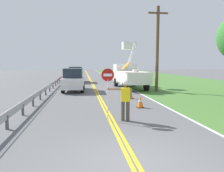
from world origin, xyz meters
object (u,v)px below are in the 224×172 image
(stop_sign_paddle, at_px, (108,83))
(traffic_cone_mid, at_px, (131,94))
(oncoming_suv_nearest, at_px, (74,80))
(flagger_worker, at_px, (125,98))
(traffic_cone_lead, at_px, (140,102))
(utility_bucket_truck, at_px, (129,75))
(utility_pole_near, at_px, (157,47))
(oncoming_suv_second, at_px, (76,74))

(stop_sign_paddle, bearing_deg, traffic_cone_mid, 67.80)
(traffic_cone_mid, bearing_deg, oncoming_suv_nearest, 130.11)
(flagger_worker, height_order, stop_sign_paddle, stop_sign_paddle)
(oncoming_suv_nearest, distance_m, traffic_cone_lead, 9.24)
(utility_bucket_truck, height_order, oncoming_suv_nearest, utility_bucket_truck)
(stop_sign_paddle, distance_m, traffic_cone_lead, 3.68)
(oncoming_suv_nearest, height_order, traffic_cone_mid, oncoming_suv_nearest)
(flagger_worker, distance_m, stop_sign_paddle, 1.02)
(flagger_worker, bearing_deg, utility_bucket_truck, 76.85)
(flagger_worker, xyz_separation_m, oncoming_suv_nearest, (-2.63, 10.95, 0.01))
(flagger_worker, relative_size, oncoming_suv_nearest, 0.39)
(utility_pole_near, bearing_deg, oncoming_suv_second, 125.76)
(flagger_worker, xyz_separation_m, oncoming_suv_second, (-2.69, 20.18, 0.01))
(stop_sign_paddle, xyz_separation_m, oncoming_suv_second, (-1.92, 20.08, -0.65))
(traffic_cone_lead, relative_size, traffic_cone_mid, 1.00)
(flagger_worker, distance_m, utility_pole_near, 11.21)
(oncoming_suv_nearest, relative_size, oncoming_suv_second, 1.01)
(traffic_cone_mid, bearing_deg, stop_sign_paddle, -112.20)
(utility_pole_near, height_order, traffic_cone_lead, utility_pole_near)
(flagger_worker, bearing_deg, utility_pole_near, 63.05)
(utility_bucket_truck, xyz_separation_m, traffic_cone_lead, (-1.52, -10.04, -1.06))
(utility_bucket_truck, xyz_separation_m, utility_pole_near, (1.93, -3.09, 2.59))
(flagger_worker, height_order, oncoming_suv_nearest, oncoming_suv_nearest)
(oncoming_suv_second, height_order, utility_pole_near, utility_pole_near)
(stop_sign_paddle, bearing_deg, utility_bucket_truck, 73.51)
(traffic_cone_lead, height_order, traffic_cone_mid, same)
(stop_sign_paddle, bearing_deg, utility_pole_near, 59.29)
(utility_pole_near, bearing_deg, flagger_worker, -116.95)
(flagger_worker, height_order, utility_pole_near, utility_pole_near)
(traffic_cone_mid, bearing_deg, utility_bucket_truck, 78.67)
(utility_bucket_truck, xyz_separation_m, oncoming_suv_second, (-5.66, 7.45, -0.33))
(oncoming_suv_second, relative_size, traffic_cone_mid, 6.60)
(traffic_cone_mid, bearing_deg, traffic_cone_lead, -92.73)
(flagger_worker, relative_size, traffic_cone_lead, 2.61)
(stop_sign_paddle, xyz_separation_m, traffic_cone_mid, (2.37, 5.81, -1.37))
(flagger_worker, distance_m, traffic_cone_mid, 6.17)
(flagger_worker, bearing_deg, oncoming_suv_second, 97.58)
(flagger_worker, bearing_deg, oncoming_suv_nearest, 103.51)
(stop_sign_paddle, relative_size, oncoming_suv_nearest, 0.50)
(flagger_worker, distance_m, traffic_cone_lead, 3.15)
(oncoming_suv_second, bearing_deg, utility_bucket_truck, -52.76)
(flagger_worker, height_order, traffic_cone_lead, flagger_worker)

